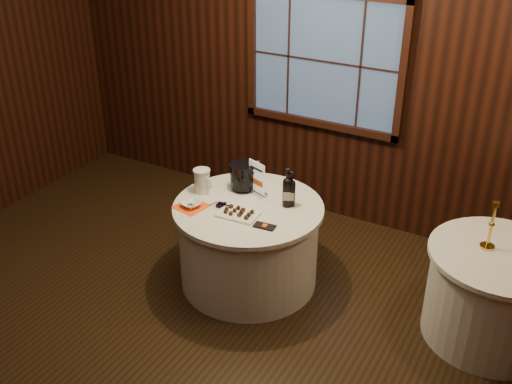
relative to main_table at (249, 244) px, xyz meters
The scene contains 15 objects.
ground 1.07m from the main_table, 90.00° to the right, with size 6.00×6.00×0.00m, color black.
back_wall 1.88m from the main_table, 90.00° to the left, with size 6.00×0.10×3.00m.
main_table is the anchor object (origin of this frame).
side_table 2.02m from the main_table, ahead, with size 1.08×1.08×0.77m.
sign_stand 0.54m from the main_table, 98.15° to the left, with size 0.19×0.14×0.32m.
port_bottle_left 0.62m from the main_table, 29.11° to the left, with size 0.08×0.10×0.34m.
port_bottle_right 0.63m from the main_table, 30.63° to the left, with size 0.07×0.09×0.31m.
ice_bucket 0.59m from the main_table, 129.08° to the left, with size 0.24×0.24×0.24m.
chocolate_plate 0.44m from the main_table, 87.74° to the right, with size 0.34×0.24×0.05m.
chocolate_box 0.54m from the main_table, 39.50° to the right, with size 0.17×0.09×0.01m, color black.
grape_bunch 0.46m from the main_table, 142.42° to the right, with size 0.18×0.10×0.04m.
glass_pitcher 0.68m from the main_table, behind, with size 0.20×0.15×0.21m.
orange_napkin 0.62m from the main_table, 148.62° to the right, with size 0.24×0.24×0.00m, color #FC4B15.
cracker_bowl 0.63m from the main_table, 148.62° to the right, with size 0.16×0.16×0.04m, color white.
brass_candlestick 1.98m from the main_table, ahead, with size 0.11×0.11×0.39m.
Camera 1 is at (2.21, -2.79, 3.25)m, focal length 42.00 mm.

